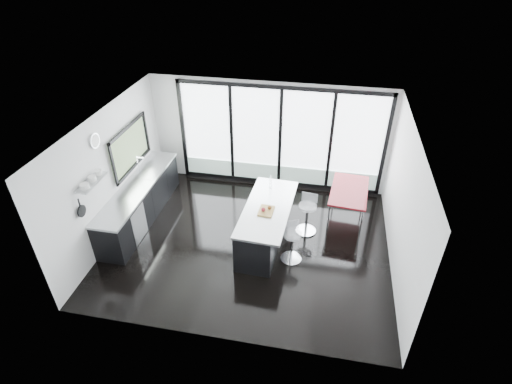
% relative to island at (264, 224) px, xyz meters
% --- Properties ---
extents(floor, '(6.00, 5.00, 0.00)m').
position_rel_island_xyz_m(floor, '(-0.31, -0.13, -0.47)').
color(floor, black).
rests_on(floor, ground).
extents(ceiling, '(6.00, 5.00, 0.00)m').
position_rel_island_xyz_m(ceiling, '(-0.31, -0.13, 2.33)').
color(ceiling, white).
rests_on(ceiling, wall_back).
extents(wall_back, '(6.00, 0.09, 2.80)m').
position_rel_island_xyz_m(wall_back, '(-0.04, 2.34, 0.80)').
color(wall_back, silver).
rests_on(wall_back, ground).
extents(wall_front, '(6.00, 0.00, 2.80)m').
position_rel_island_xyz_m(wall_front, '(-0.31, -2.63, 0.93)').
color(wall_front, silver).
rests_on(wall_front, ground).
extents(wall_left, '(0.26, 5.00, 2.80)m').
position_rel_island_xyz_m(wall_left, '(-3.28, 0.14, 1.09)').
color(wall_left, silver).
rests_on(wall_left, ground).
extents(wall_right, '(0.00, 5.00, 2.80)m').
position_rel_island_xyz_m(wall_right, '(2.69, -0.13, 0.93)').
color(wall_right, silver).
rests_on(wall_right, ground).
extents(counter_cabinets, '(0.69, 3.24, 1.36)m').
position_rel_island_xyz_m(counter_cabinets, '(-2.98, 0.27, -0.00)').
color(counter_cabinets, black).
rests_on(counter_cabinets, floor).
extents(island, '(1.05, 2.29, 1.20)m').
position_rel_island_xyz_m(island, '(0.00, 0.00, 0.00)').
color(island, black).
rests_on(island, floor).
extents(bar_stool_near, '(0.56, 0.56, 0.69)m').
position_rel_island_xyz_m(bar_stool_near, '(0.66, -0.48, -0.12)').
color(bar_stool_near, silver).
rests_on(bar_stool_near, floor).
extents(bar_stool_far, '(0.51, 0.51, 0.73)m').
position_rel_island_xyz_m(bar_stool_far, '(0.88, 0.49, -0.10)').
color(bar_stool_far, silver).
rests_on(bar_stool_far, floor).
extents(red_table, '(0.94, 1.50, 0.77)m').
position_rel_island_xyz_m(red_table, '(1.77, 1.23, -0.08)').
color(red_table, maroon).
rests_on(red_table, floor).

